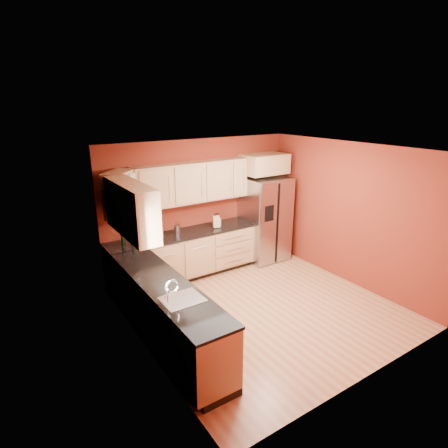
{
  "coord_description": "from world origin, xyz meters",
  "views": [
    {
      "loc": [
        -3.51,
        -4.23,
        3.27
      ],
      "look_at": [
        -0.15,
        0.9,
        1.25
      ],
      "focal_mm": 30.0,
      "sensor_mm": 36.0,
      "label": 1
    }
  ],
  "objects_px": {
    "refrigerator": "(264,219)",
    "knife_block": "(216,221)",
    "canister_left": "(160,233)",
    "soap_dispenser": "(219,222)",
    "wine_bottle_a": "(123,235)"
  },
  "relations": [
    {
      "from": "knife_block",
      "to": "canister_left",
      "type": "bearing_deg",
      "value": -161.27
    },
    {
      "from": "refrigerator",
      "to": "canister_left",
      "type": "distance_m",
      "value": 2.38
    },
    {
      "from": "wine_bottle_a",
      "to": "soap_dispenser",
      "type": "distance_m",
      "value": 1.93
    },
    {
      "from": "canister_left",
      "to": "soap_dispenser",
      "type": "bearing_deg",
      "value": 0.58
    },
    {
      "from": "refrigerator",
      "to": "knife_block",
      "type": "distance_m",
      "value": 1.21
    },
    {
      "from": "canister_left",
      "to": "wine_bottle_a",
      "type": "bearing_deg",
      "value": 175.82
    },
    {
      "from": "soap_dispenser",
      "to": "canister_left",
      "type": "bearing_deg",
      "value": -179.42
    },
    {
      "from": "wine_bottle_a",
      "to": "refrigerator",
      "type": "bearing_deg",
      "value": -1.63
    },
    {
      "from": "wine_bottle_a",
      "to": "knife_block",
      "type": "xyz_separation_m",
      "value": [
        1.83,
        -0.07,
        -0.05
      ]
    },
    {
      "from": "wine_bottle_a",
      "to": "knife_block",
      "type": "distance_m",
      "value": 1.83
    },
    {
      "from": "knife_block",
      "to": "soap_dispenser",
      "type": "distance_m",
      "value": 0.11
    },
    {
      "from": "refrigerator",
      "to": "knife_block",
      "type": "xyz_separation_m",
      "value": [
        -1.2,
        0.02,
        0.15
      ]
    },
    {
      "from": "refrigerator",
      "to": "wine_bottle_a",
      "type": "distance_m",
      "value": 3.04
    },
    {
      "from": "canister_left",
      "to": "refrigerator",
      "type": "bearing_deg",
      "value": -0.93
    },
    {
      "from": "soap_dispenser",
      "to": "refrigerator",
      "type": "bearing_deg",
      "value": -2.67
    }
  ]
}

